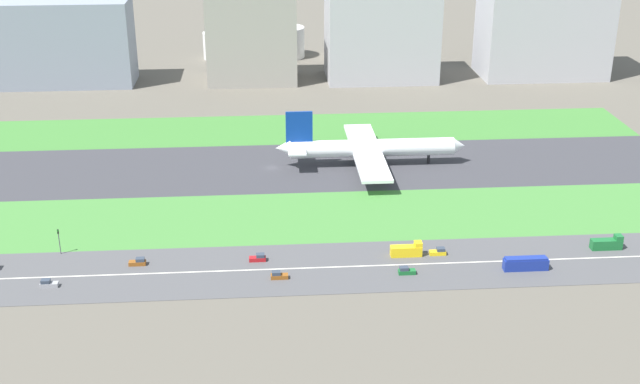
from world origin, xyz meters
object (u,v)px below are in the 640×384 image
(traffic_light, at_px, (59,240))
(fuel_tank_east, at_px, (350,43))
(car_3, at_px, (279,275))
(hangar_building, at_px, (251,35))
(fuel_tank_centre, at_px, (284,42))
(truck_0, at_px, (607,244))
(car_5, at_px, (48,284))
(bus_1, at_px, (526,264))
(car_2, at_px, (138,262))
(fuel_tank_west, at_px, (221,45))
(office_tower, at_px, (381,34))
(truck_2, at_px, (407,250))
(car_1, at_px, (438,252))
(car_0, at_px, (406,271))
(cargo_warehouse, at_px, (545,17))
(car_4, at_px, (258,258))
(terminal_building, at_px, (67,43))
(airliner, at_px, (368,148))

(traffic_light, relative_size, fuel_tank_east, 0.28)
(car_3, distance_m, fuel_tank_east, 241.05)
(hangar_building, xyz_separation_m, fuel_tank_centre, (16.34, 45.00, -13.42))
(truck_0, distance_m, fuel_tank_centre, 240.83)
(car_5, xyz_separation_m, bus_1, (121.28, 0.00, 0.90))
(car_5, bearing_deg, truck_0, -176.11)
(car_2, xyz_separation_m, fuel_tank_east, (80.09, 227.00, 5.96))
(bus_1, relative_size, fuel_tank_west, 0.62)
(office_tower, xyz_separation_m, fuel_tank_east, (-9.66, 45.00, -14.00))
(truck_2, height_order, office_tower, office_tower)
(truck_2, bearing_deg, car_1, 0.00)
(car_0, relative_size, cargo_warehouse, 0.08)
(hangar_building, bearing_deg, fuel_tank_west, 109.52)
(car_4, height_order, traffic_light, traffic_light)
(truck_2, height_order, terminal_building, terminal_building)
(car_4, distance_m, car_3, 11.22)
(car_5, relative_size, fuel_tank_west, 0.24)
(office_tower, distance_m, fuel_tank_east, 48.11)
(hangar_building, distance_m, office_tower, 60.05)
(car_4, xyz_separation_m, bus_1, (69.04, -10.00, 0.90))
(car_1, relative_size, bus_1, 0.38)
(truck_0, xyz_separation_m, cargo_warehouse, (40.31, 182.00, 25.91))
(car_1, xyz_separation_m, cargo_warehouse, (86.84, 182.00, 26.66))
(truck_0, distance_m, car_3, 90.28)
(car_5, xyz_separation_m, fuel_tank_east, (100.92, 237.00, 5.96))
(terminal_building, height_order, cargo_warehouse, cargo_warehouse)
(car_5, height_order, car_4, same)
(fuel_tank_west, xyz_separation_m, fuel_tank_east, (66.34, 0.00, 0.20))
(car_4, bearing_deg, truck_2, -0.00)
(car_1, relative_size, terminal_building, 0.08)
(airliner, xyz_separation_m, fuel_tank_west, (-55.40, 159.00, 0.45))
(car_2, bearing_deg, truck_0, -0.00)
(terminal_building, bearing_deg, truck_0, -45.34)
(traffic_light, bearing_deg, bus_1, -8.38)
(car_4, relative_size, traffic_light, 0.61)
(airliner, xyz_separation_m, car_3, (-32.64, -78.00, -5.31))
(car_5, height_order, fuel_tank_west, fuel_tank_west)
(car_1, bearing_deg, hangar_building, 105.37)
(car_3, distance_m, hangar_building, 193.19)
(hangar_building, bearing_deg, fuel_tank_centre, 70.04)
(traffic_light, height_order, fuel_tank_west, fuel_tank_west)
(car_4, xyz_separation_m, hangar_building, (-1.71, 182.00, 20.27))
(airliner, relative_size, fuel_tank_centre, 3.09)
(airliner, height_order, truck_2, airliner)
(car_4, bearing_deg, truck_0, -0.00)
(bus_1, xyz_separation_m, truck_2, (-29.26, 10.00, -0.15))
(cargo_warehouse, height_order, fuel_tank_east, cargo_warehouse)
(fuel_tank_west, bearing_deg, car_1, -73.80)
(bus_1, relative_size, car_3, 2.64)
(truck_0, xyz_separation_m, terminal_building, (-179.88, 182.00, 17.42))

